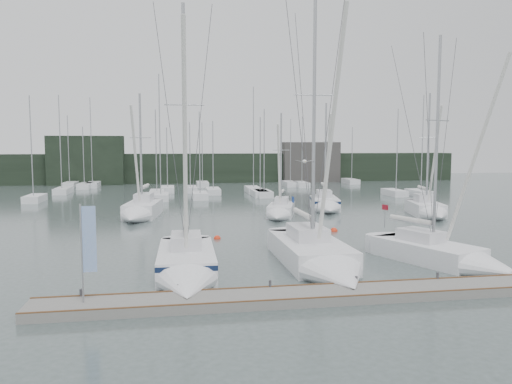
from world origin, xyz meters
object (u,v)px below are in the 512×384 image
sailboat_near_right (455,258)px  buoy_a (217,239)px  sailboat_mid_b (139,212)px  sailboat_mid_c (280,212)px  sailboat_mid_d (326,205)px  sailboat_mid_e (429,211)px  dock_banner (87,244)px  buoy_b (334,231)px  sailboat_near_center (323,261)px  sailboat_near_left (187,269)px

sailboat_near_right → buoy_a: 15.86m
sailboat_mid_b → buoy_a: sailboat_mid_b is taller
sailboat_mid_c → sailboat_mid_d: size_ratio=0.87×
sailboat_mid_e → dock_banner: bearing=-128.4°
sailboat_mid_d → buoy_b: sailboat_mid_d is taller
sailboat_near_center → sailboat_mid_e: sailboat_near_center is taller
sailboat_mid_c → buoy_b: 7.89m
sailboat_near_left → sailboat_near_center: (7.05, 0.38, -0.02)m
sailboat_mid_b → sailboat_mid_e: (26.14, -3.42, -0.03)m
sailboat_mid_c → sailboat_mid_d: 6.91m
buoy_a → dock_banner: (-6.46, -14.53, 2.74)m
sailboat_near_center → dock_banner: (-11.05, -4.38, 2.16)m
buoy_b → sailboat_mid_d: bearing=75.4°
sailboat_near_right → sailboat_mid_c: size_ratio=1.33×
sailboat_mid_b → buoy_b: sailboat_mid_b is taller
sailboat_near_right → dock_banner: size_ratio=3.42×
sailboat_mid_b → sailboat_mid_c: (12.51, -1.63, -0.10)m
sailboat_mid_c → buoy_a: 11.12m
sailboat_near_right → sailboat_mid_e: 19.43m
sailboat_mid_c → buoy_b: bearing=-52.5°
sailboat_mid_e → buoy_a: bearing=-148.0°
sailboat_mid_c → buoy_a: size_ratio=20.29×
buoy_a → sailboat_near_center: bearing=-65.7°
buoy_b → sailboat_mid_b: bearing=149.1°
sailboat_near_center → sailboat_mid_e: bearing=48.0°
sailboat_near_center → sailboat_mid_d: (7.52, 23.18, 0.02)m
sailboat_near_right → dock_banner: bearing=170.2°
sailboat_near_left → sailboat_mid_d: size_ratio=1.26×
sailboat_mid_e → dock_banner: size_ratio=3.06×
buoy_a → dock_banner: bearing=-113.9°
buoy_b → dock_banner: size_ratio=0.14×
sailboat_near_left → sailboat_mid_c: sailboat_near_left is taller
sailboat_mid_d → sailboat_mid_e: sailboat_mid_e is taller
sailboat_near_right → buoy_a: size_ratio=27.01×
sailboat_near_left → buoy_a: size_ratio=29.16×
buoy_a → sailboat_mid_b: bearing=119.5°
sailboat_near_right → sailboat_mid_d: size_ratio=1.16×
sailboat_mid_b → dock_banner: (-0.45, -25.16, 2.12)m
buoy_b → dock_banner: bearing=-134.0°
sailboat_mid_c → sailboat_near_left: bearing=-96.7°
sailboat_near_center → sailboat_near_right: (7.35, -0.26, -0.06)m
sailboat_near_right → buoy_a: sailboat_near_right is taller
sailboat_mid_e → buoy_b: (-10.99, -5.63, -0.58)m
sailboat_mid_d → buoy_a: bearing=-122.0°
sailboat_near_left → sailboat_near_center: size_ratio=0.92×
buoy_a → buoy_b: 9.27m
sailboat_mid_d → sailboat_mid_c: bearing=-133.5°
sailboat_near_left → sailboat_mid_d: 27.70m
sailboat_mid_e → buoy_a: size_ratio=24.20×
sailboat_near_right → sailboat_mid_d: bearing=67.1°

